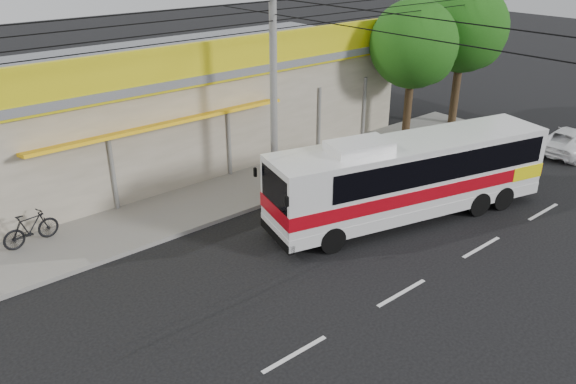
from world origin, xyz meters
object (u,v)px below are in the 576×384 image
at_px(motorbike_dark, 31,228).
at_px(white_car, 571,140).
at_px(tree_near, 416,47).
at_px(utility_pole, 273,14).
at_px(tree_far, 466,31).
at_px(coach_bus, 414,172).

distance_m(motorbike_dark, white_car, 23.13).
xyz_separation_m(white_car, tree_near, (-4.52, 5.87, 3.96)).
relative_size(motorbike_dark, utility_pole, 0.05).
bearing_deg(tree_near, motorbike_dark, 176.40).
relative_size(tree_near, tree_far, 0.93).
bearing_deg(tree_far, white_car, -83.67).
relative_size(coach_bus, motorbike_dark, 5.83).
bearing_deg(motorbike_dark, tree_near, -101.22).
distance_m(coach_bus, tree_near, 8.74).
distance_m(white_car, tree_far, 7.32).
distance_m(coach_bus, tree_far, 11.94).
relative_size(coach_bus, tree_far, 1.48).
bearing_deg(utility_pole, motorbike_dark, 167.05).
relative_size(utility_pole, tree_near, 5.07).
xyz_separation_m(white_car, utility_pole, (-13.58, 5.03, 6.25)).
bearing_deg(utility_pole, tree_far, 3.82).
bearing_deg(motorbike_dark, tree_far, -100.53).
height_order(tree_near, tree_far, tree_far).
height_order(utility_pole, tree_near, utility_pole).
height_order(coach_bus, utility_pole, utility_pole).
height_order(coach_bus, tree_near, tree_near).
bearing_deg(tree_near, tree_far, 0.23).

